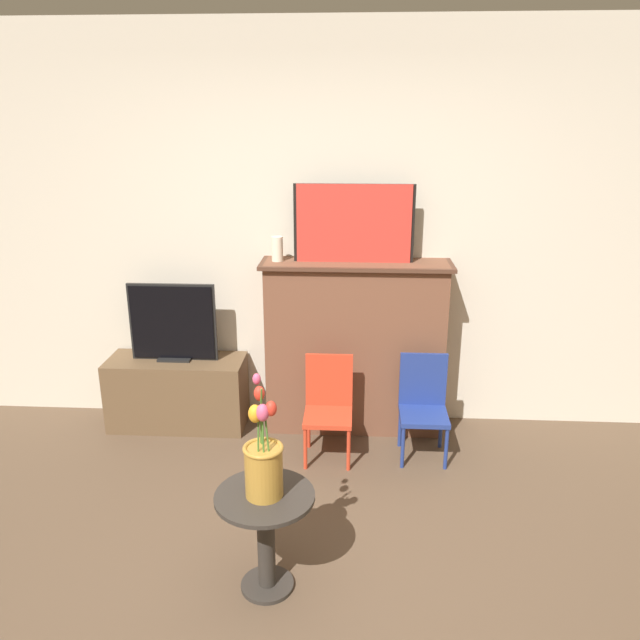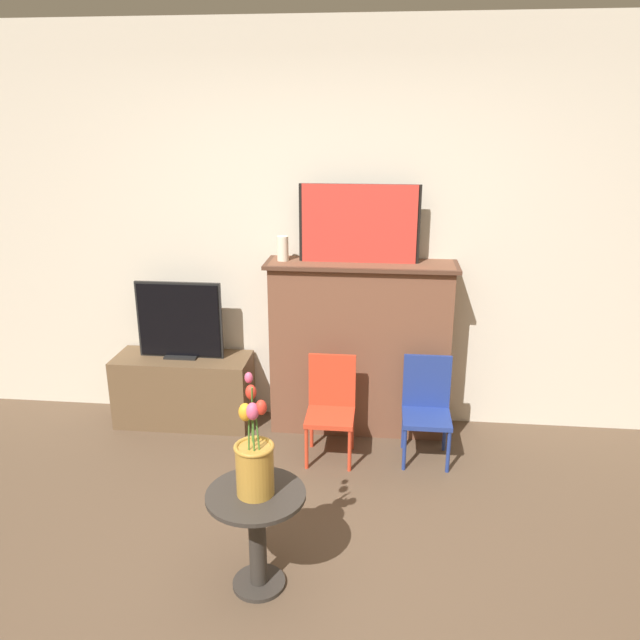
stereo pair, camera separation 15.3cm
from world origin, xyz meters
name	(u,v)px [view 2 (the right image)]	position (x,y,z in m)	size (l,w,h in m)	color
wall_back	(331,233)	(0.00, 2.13, 1.35)	(8.00, 0.06, 2.70)	beige
fireplace_mantel	(360,346)	(0.22, 1.94, 0.61)	(1.26, 0.35, 1.20)	brown
painting	(359,224)	(0.20, 1.95, 1.45)	(0.78, 0.03, 0.50)	black
mantel_candle	(283,248)	(-0.30, 1.94, 1.28)	(0.07, 0.07, 0.16)	silver
tv_stand	(184,389)	(-1.02, 1.89, 0.25)	(0.95, 0.38, 0.50)	brown
tv_monitor	(179,321)	(-1.02, 1.90, 0.76)	(0.60, 0.12, 0.54)	black
chair_red	(331,403)	(0.06, 1.55, 0.36)	(0.30, 0.30, 0.67)	red
chair_blue	(426,404)	(0.67, 1.60, 0.36)	(0.30, 0.30, 0.67)	navy
side_table	(257,526)	(-0.17, 0.32, 0.33)	(0.45, 0.45, 0.50)	#332D28
vase_tulips	(254,461)	(-0.17, 0.31, 0.67)	(0.18, 0.21, 0.54)	#B78433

